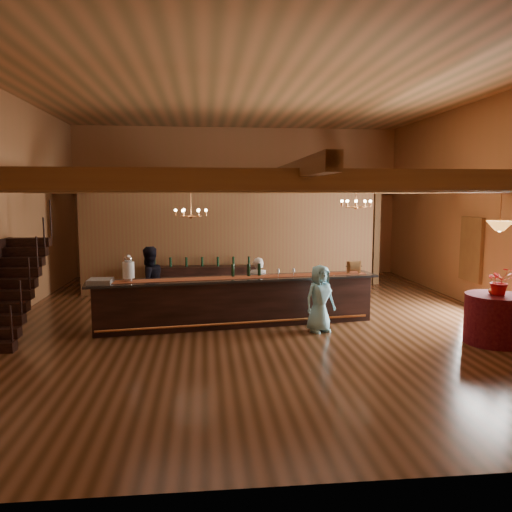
{
  "coord_description": "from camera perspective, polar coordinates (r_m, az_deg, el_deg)",
  "views": [
    {
      "loc": [
        -1.27,
        -11.79,
        3.0
      ],
      "look_at": [
        0.01,
        0.65,
        1.48
      ],
      "focal_mm": 35.0,
      "sensor_mm": 36.0,
      "label": 1
    }
  ],
  "objects": [
    {
      "name": "wall_right",
      "position": [
        13.86,
        25.87,
        5.2
      ],
      "size": [
        0.1,
        14.0,
        5.5
      ],
      "primitive_type": "cube",
      "color": "#9A6338",
      "rests_on": "floor"
    },
    {
      "name": "backroom_boxes",
      "position": [
        17.5,
        -2.63,
        -1.2
      ],
      "size": [
        4.1,
        0.6,
        1.1
      ],
      "color": "black",
      "rests_on": "floor"
    },
    {
      "name": "beverage_dispenser",
      "position": [
        11.29,
        -14.38,
        -1.41
      ],
      "size": [
        0.26,
        0.26,
        0.6
      ],
      "color": "silver",
      "rests_on": "tasting_bar"
    },
    {
      "name": "partition_wall",
      "position": [
        15.38,
        -2.99,
        1.51
      ],
      "size": [
        9.0,
        0.18,
        3.1
      ],
      "primitive_type": "cube",
      "color": "brown",
      "rests_on": "floor"
    },
    {
      "name": "floor",
      "position": [
        12.24,
        0.25,
        -7.27
      ],
      "size": [
        14.0,
        14.0,
        0.0
      ],
      "primitive_type": "plane",
      "color": "brown",
      "rests_on": "ground"
    },
    {
      "name": "staircase",
      "position": [
        11.98,
        -26.25,
        -3.4
      ],
      "size": [
        1.0,
        2.8,
        2.0
      ],
      "color": "black",
      "rests_on": "floor"
    },
    {
      "name": "table_vase",
      "position": [
        11.23,
        25.41,
        -3.29
      ],
      "size": [
        0.14,
        0.14,
        0.26
      ],
      "primitive_type": "imported",
      "rotation": [
        0.0,
        0.0,
        -0.09
      ],
      "color": "#CC7C43",
      "rests_on": "round_table"
    },
    {
      "name": "ceiling",
      "position": [
        12.12,
        0.27,
        18.83
      ],
      "size": [
        14.0,
        14.0,
        0.0
      ],
      "primitive_type": "plane",
      "rotation": [
        3.14,
        0.0,
        0.0
      ],
      "color": "#B07142",
      "rests_on": "wall_back"
    },
    {
      "name": "chandelier_left",
      "position": [
        12.74,
        -7.45,
        4.97
      ],
      "size": [
        0.8,
        0.8,
        0.78
      ],
      "color": "#CC7C43",
      "rests_on": "beam_grid"
    },
    {
      "name": "pendant_lamp",
      "position": [
        11.06,
        26.09,
        3.12
      ],
      "size": [
        0.52,
        0.52,
        0.9
      ],
      "color": "#CC7C43",
      "rests_on": "beam_grid"
    },
    {
      "name": "tasting_bar",
      "position": [
        11.6,
        -2.17,
        -5.18
      ],
      "size": [
        6.76,
        1.72,
        1.13
      ],
      "rotation": [
        0.0,
        0.0,
        0.13
      ],
      "color": "black",
      "rests_on": "floor"
    },
    {
      "name": "chandelier_right",
      "position": [
        13.24,
        11.36,
        5.93
      ],
      "size": [
        0.8,
        0.8,
        0.55
      ],
      "color": "#CC7C43",
      "rests_on": "beam_grid"
    },
    {
      "name": "floor_plant",
      "position": [
        16.24,
        9.29,
        -1.53
      ],
      "size": [
        0.8,
        0.69,
        1.28
      ],
      "primitive_type": "imported",
      "rotation": [
        0.0,
        0.0,
        -0.19
      ],
      "color": "#286327",
      "rests_on": "floor"
    },
    {
      "name": "round_table",
      "position": [
        11.33,
        25.57,
        -6.5
      ],
      "size": [
        1.16,
        1.16,
        1.01
      ],
      "primitive_type": "cylinder",
      "color": "maroon",
      "rests_on": "floor"
    },
    {
      "name": "wall_front",
      "position": [
        4.97,
        8.98,
        3.95
      ],
      "size": [
        12.0,
        0.1,
        5.5
      ],
      "primitive_type": "cube",
      "color": "#9A6338",
      "rests_on": "floor"
    },
    {
      "name": "bar_bottle_2",
      "position": [
        11.72,
        0.38,
        -1.57
      ],
      "size": [
        0.07,
        0.07,
        0.3
      ],
      "primitive_type": "cylinder",
      "color": "black",
      "rests_on": "tasting_bar"
    },
    {
      "name": "glass_rack_tray",
      "position": [
        11.25,
        -17.36,
        -2.76
      ],
      "size": [
        0.5,
        0.5,
        0.1
      ],
      "primitive_type": "cube",
      "color": "gray",
      "rests_on": "tasting_bar"
    },
    {
      "name": "bar_bottle_1",
      "position": [
        11.66,
        -0.84,
        -1.62
      ],
      "size": [
        0.07,
        0.07,
        0.3
      ],
      "primitive_type": "cylinder",
      "color": "black",
      "rests_on": "tasting_bar"
    },
    {
      "name": "raffle_drum",
      "position": [
        12.3,
        11.11,
        -1.17
      ],
      "size": [
        0.34,
        0.24,
        0.3
      ],
      "color": "brown",
      "rests_on": "tasting_bar"
    },
    {
      "name": "window_right_back",
      "position": [
        14.76,
        23.43,
        0.72
      ],
      "size": [
        0.12,
        1.05,
        1.75
      ],
      "primitive_type": "cube",
      "color": "white",
      "rests_on": "wall_right"
    },
    {
      "name": "table_flowers",
      "position": [
        11.16,
        26.1,
        -2.59
      ],
      "size": [
        0.53,
        0.46,
        0.57
      ],
      "primitive_type": "imported",
      "rotation": [
        0.0,
        0.0,
        -0.04
      ],
      "color": "red",
      "rests_on": "round_table"
    },
    {
      "name": "bar_bottle_0",
      "position": [
        11.58,
        -2.65,
        -1.68
      ],
      "size": [
        0.07,
        0.07,
        0.3
      ],
      "primitive_type": "cylinder",
      "color": "black",
      "rests_on": "tasting_bar"
    },
    {
      "name": "backbar_shelf",
      "position": [
        15.04,
        -6.14,
        -2.88
      ],
      "size": [
        3.21,
        0.57,
        0.9
      ],
      "primitive_type": "cube",
      "rotation": [
        0.0,
        0.0,
        -0.02
      ],
      "color": "black",
      "rests_on": "floor"
    },
    {
      "name": "support_posts",
      "position": [
        11.45,
        0.53,
        -0.1
      ],
      "size": [
        9.2,
        10.2,
        3.2
      ],
      "color": "brown",
      "rests_on": "floor"
    },
    {
      "name": "wall_back",
      "position": [
        18.84,
        -2.04,
        6.16
      ],
      "size": [
        12.0,
        0.1,
        5.5
      ],
      "primitive_type": "cube",
      "color": "#9A6338",
      "rests_on": "floor"
    },
    {
      "name": "bartender",
      "position": [
        12.28,
        0.23,
        -3.63
      ],
      "size": [
        0.6,
        0.44,
        1.5
      ],
      "primitive_type": "imported",
      "rotation": [
        0.0,
        0.0,
        2.98
      ],
      "color": "white",
      "rests_on": "floor"
    },
    {
      "name": "staff_second",
      "position": [
        12.35,
        -12.17,
        -3.06
      ],
      "size": [
        1.1,
        1.06,
        1.78
      ],
      "primitive_type": "imported",
      "rotation": [
        0.0,
        0.0,
        3.78
      ],
      "color": "black",
      "rests_on": "floor"
    },
    {
      "name": "guest",
      "position": [
        11.11,
        7.31,
        -4.85
      ],
      "size": [
        0.85,
        0.71,
        1.49
      ],
      "primitive_type": "imported",
      "rotation": [
        0.0,
        0.0,
        0.38
      ],
      "color": "#88D8EF",
      "rests_on": "floor"
    },
    {
      "name": "beam_grid",
      "position": [
        12.37,
        0.01,
        8.04
      ],
      "size": [
        11.9,
        13.9,
        0.39
      ],
      "color": "brown",
      "rests_on": "wall_left"
    }
  ]
}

